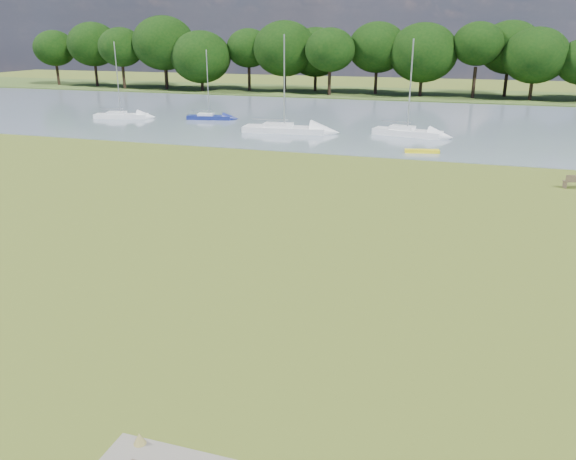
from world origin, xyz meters
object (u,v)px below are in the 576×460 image
(sailboat_1, at_px, (209,116))
(sailboat_2, at_px, (120,114))
(riverbank_bench, at_px, (576,181))
(sailboat_5, at_px, (283,127))
(sailboat_3, at_px, (407,130))
(kayak, at_px, (422,151))

(sailboat_1, xyz_separation_m, sailboat_2, (-10.21, -2.13, 0.03))
(riverbank_bench, distance_m, sailboat_5, 28.23)
(sailboat_3, xyz_separation_m, sailboat_5, (-11.82, -1.76, -0.03))
(riverbank_bench, bearing_deg, sailboat_2, 139.43)
(kayak, bearing_deg, sailboat_2, 151.11)
(riverbank_bench, height_order, sailboat_3, sailboat_3)
(kayak, xyz_separation_m, sailboat_5, (-14.00, 6.24, 0.36))
(sailboat_1, bearing_deg, sailboat_2, 179.70)
(kayak, bearing_deg, sailboat_5, 142.90)
(riverbank_bench, bearing_deg, sailboat_3, 108.62)
(riverbank_bench, relative_size, sailboat_5, 0.16)
(kayak, xyz_separation_m, sailboat_3, (-2.18, 8.00, 0.39))
(riverbank_bench, xyz_separation_m, sailboat_3, (-12.39, 16.28, 0.13))
(sailboat_2, bearing_deg, sailboat_1, -4.40)
(kayak, bearing_deg, sailboat_3, 92.17)
(sailboat_5, bearing_deg, kayak, -28.85)
(sailboat_1, bearing_deg, sailboat_3, -22.23)
(riverbank_bench, xyz_separation_m, sailboat_1, (-35.07, 20.35, 0.02))
(kayak, xyz_separation_m, sailboat_2, (-35.07, 9.94, 0.31))
(kayak, distance_m, sailboat_2, 36.45)
(sailboat_2, xyz_separation_m, sailboat_5, (21.07, -3.70, 0.05))
(riverbank_bench, distance_m, sailboat_2, 48.80)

